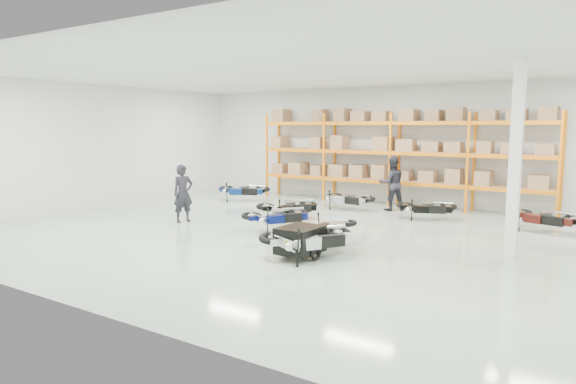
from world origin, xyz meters
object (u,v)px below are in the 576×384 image
Objects in this scene: moto_back_a at (243,187)px; moto_back_b at (348,196)px; person_back at (392,184)px; moto_blue_centre at (278,212)px; person_left at (183,193)px; moto_silver_left at (310,233)px; moto_touring_right at (334,225)px; moto_black_far_left at (289,204)px; trailer at (300,240)px; moto_back_d at (544,213)px; moto_back_c at (427,204)px.

moto_back_b is at bearing -107.92° from moto_back_a.
moto_back_a is at bearing -29.12° from person_back.
moto_blue_centre is 0.97× the size of person_left.
person_left is (-5.67, 1.72, 0.30)m from moto_silver_left.
moto_touring_right is 5.57m from moto_back_b.
moto_black_far_left is 1.02× the size of trailer.
moto_back_a is at bearing 99.46° from moto_back_b.
moto_back_d is at bearing 30.02° from moto_touring_right.
moto_back_b is at bearing 109.12° from trailer.
moto_silver_left reaches higher than moto_back_b.
person_back is at bearing -101.85° from moto_back_a.
moto_back_b is 0.87× the size of person_back.
moto_touring_right is at bearing 179.27° from moto_black_far_left.
moto_back_c is 0.85× the size of person_back.
person_left reaches higher than moto_back_b.
moto_back_b is at bearing -12.37° from person_left.
person_back reaches higher than moto_blue_centre.
person_back is at bearing -70.17° from moto_blue_centre.
moto_touring_right reaches higher than trailer.
moto_touring_right is 8.22m from moto_back_a.
moto_blue_centre is at bearing -60.17° from person_left.
moto_silver_left reaches higher than moto_black_far_left.
person_back is at bearing -47.80° from moto_silver_left.
moto_silver_left is 1.01× the size of person_back.
moto_blue_centre is 5.07m from moto_back_c.
moto_touring_right is (2.81, -2.27, -0.02)m from moto_black_far_left.
moto_back_d is at bearing -44.01° from person_left.
person_left is (-9.71, -4.47, 0.37)m from moto_back_d.
moto_back_d is (3.42, -0.10, 0.03)m from moto_back_c.
moto_black_far_left is 1.01× the size of moto_back_d.
moto_blue_centre is 1.01× the size of trailer.
person_back is (2.02, 3.61, 0.43)m from moto_black_far_left.
trailer is at bearing 168.42° from moto_blue_centre.
moto_blue_centre is 0.99× the size of moto_black_far_left.
moto_back_a is at bearing -8.03° from moto_silver_left.
moto_back_c is at bearing 106.40° from person_back.
trailer is 0.99× the size of moto_back_d.
moto_back_a is at bearing 5.04° from moto_black_far_left.
moto_back_b is at bearing -64.61° from moto_black_far_left.
moto_back_a is 6.00m from person_back.
person_left is 0.93× the size of person_back.
moto_blue_centre is 0.89× the size of moto_silver_left.
person_back reaches higher than moto_back_b.
moto_back_d is (7.07, 2.41, -0.00)m from moto_black_far_left.
moto_black_far_left is at bearing 123.50° from moto_touring_right.
person_back reaches higher than moto_back_d.
moto_back_d is (4.04, 6.19, -0.06)m from moto_silver_left.
person_back reaches higher than trailer.
moto_back_a reaches higher than trailer.
moto_back_a is 10.94m from moto_back_d.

